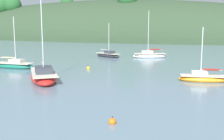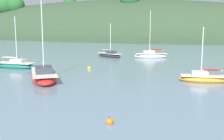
{
  "view_description": "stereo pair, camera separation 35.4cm",
  "coord_description": "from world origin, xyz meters",
  "px_view_note": "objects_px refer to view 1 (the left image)",
  "views": [
    {
      "loc": [
        8.7,
        -5.86,
        5.72
      ],
      "look_at": [
        0.0,
        20.0,
        1.2
      ],
      "focal_mm": 45.62,
      "sensor_mm": 36.0,
      "label": 1
    },
    {
      "loc": [
        9.04,
        -5.75,
        5.72
      ],
      "look_at": [
        0.0,
        20.0,
        1.2
      ],
      "focal_mm": 45.62,
      "sensor_mm": 36.0,
      "label": 2
    }
  ],
  "objects_px": {
    "sailboat_cream_ketch": "(108,55)",
    "sailboat_grey_yawl": "(203,78)",
    "sailboat_yellow_far": "(44,76)",
    "sailboat_red_portside": "(149,55)",
    "sailboat_teal_outer": "(14,65)",
    "mooring_buoy_outer": "(88,68)",
    "mooring_buoy_inner": "(112,122)"
  },
  "relations": [
    {
      "from": "sailboat_cream_ketch",
      "to": "mooring_buoy_inner",
      "type": "bearing_deg",
      "value": -70.18
    },
    {
      "from": "sailboat_grey_yawl",
      "to": "mooring_buoy_inner",
      "type": "relative_size",
      "value": 10.22
    },
    {
      "from": "sailboat_grey_yawl",
      "to": "sailboat_teal_outer",
      "type": "relative_size",
      "value": 0.82
    },
    {
      "from": "mooring_buoy_inner",
      "to": "sailboat_grey_yawl",
      "type": "bearing_deg",
      "value": 71.98
    },
    {
      "from": "sailboat_teal_outer",
      "to": "mooring_buoy_outer",
      "type": "height_order",
      "value": "sailboat_teal_outer"
    },
    {
      "from": "sailboat_yellow_far",
      "to": "mooring_buoy_inner",
      "type": "distance_m",
      "value": 14.27
    },
    {
      "from": "sailboat_cream_ketch",
      "to": "sailboat_yellow_far",
      "type": "bearing_deg",
      "value": -88.43
    },
    {
      "from": "mooring_buoy_inner",
      "to": "mooring_buoy_outer",
      "type": "distance_m",
      "value": 19.88
    },
    {
      "from": "sailboat_teal_outer",
      "to": "mooring_buoy_inner",
      "type": "xyz_separation_m",
      "value": [
        18.46,
        -15.43,
        -0.23
      ]
    },
    {
      "from": "sailboat_teal_outer",
      "to": "sailboat_grey_yawl",
      "type": "bearing_deg",
      "value": -2.68
    },
    {
      "from": "sailboat_grey_yawl",
      "to": "sailboat_red_portside",
      "type": "height_order",
      "value": "sailboat_red_portside"
    },
    {
      "from": "sailboat_cream_ketch",
      "to": "sailboat_teal_outer",
      "type": "relative_size",
      "value": 0.88
    },
    {
      "from": "sailboat_grey_yawl",
      "to": "mooring_buoy_outer",
      "type": "height_order",
      "value": "sailboat_grey_yawl"
    },
    {
      "from": "sailboat_teal_outer",
      "to": "mooring_buoy_outer",
      "type": "bearing_deg",
      "value": 13.47
    },
    {
      "from": "sailboat_cream_ketch",
      "to": "sailboat_teal_outer",
      "type": "height_order",
      "value": "sailboat_teal_outer"
    },
    {
      "from": "sailboat_red_portside",
      "to": "sailboat_teal_outer",
      "type": "distance_m",
      "value": 21.95
    },
    {
      "from": "sailboat_yellow_far",
      "to": "sailboat_teal_outer",
      "type": "relative_size",
      "value": 1.57
    },
    {
      "from": "mooring_buoy_outer",
      "to": "sailboat_yellow_far",
      "type": "bearing_deg",
      "value": -100.01
    },
    {
      "from": "sailboat_yellow_far",
      "to": "sailboat_red_portside",
      "type": "xyz_separation_m",
      "value": [
        6.32,
        22.49,
        -0.07
      ]
    },
    {
      "from": "sailboat_grey_yawl",
      "to": "sailboat_teal_outer",
      "type": "bearing_deg",
      "value": 177.32
    },
    {
      "from": "mooring_buoy_inner",
      "to": "sailboat_red_portside",
      "type": "bearing_deg",
      "value": 97.46
    },
    {
      "from": "sailboat_yellow_far",
      "to": "sailboat_cream_ketch",
      "type": "xyz_separation_m",
      "value": [
        -0.58,
        21.18,
        -0.12
      ]
    },
    {
      "from": "sailboat_yellow_far",
      "to": "sailboat_teal_outer",
      "type": "height_order",
      "value": "sailboat_yellow_far"
    },
    {
      "from": "sailboat_red_portside",
      "to": "sailboat_grey_yawl",
      "type": "bearing_deg",
      "value": -63.47
    },
    {
      "from": "sailboat_teal_outer",
      "to": "mooring_buoy_inner",
      "type": "height_order",
      "value": "sailboat_teal_outer"
    },
    {
      "from": "sailboat_grey_yawl",
      "to": "sailboat_red_portside",
      "type": "xyz_separation_m",
      "value": [
        -8.87,
        17.77,
        0.05
      ]
    },
    {
      "from": "sailboat_yellow_far",
      "to": "sailboat_cream_ketch",
      "type": "bearing_deg",
      "value": 91.57
    },
    {
      "from": "sailboat_yellow_far",
      "to": "sailboat_grey_yawl",
      "type": "bearing_deg",
      "value": 17.26
    },
    {
      "from": "sailboat_cream_ketch",
      "to": "sailboat_grey_yawl",
      "type": "height_order",
      "value": "sailboat_cream_ketch"
    },
    {
      "from": "sailboat_yellow_far",
      "to": "mooring_buoy_outer",
      "type": "xyz_separation_m",
      "value": [
        1.42,
        8.04,
        -0.32
      ]
    },
    {
      "from": "sailboat_red_portside",
      "to": "sailboat_teal_outer",
      "type": "height_order",
      "value": "sailboat_red_portside"
    },
    {
      "from": "sailboat_yellow_far",
      "to": "mooring_buoy_inner",
      "type": "relative_size",
      "value": 19.61
    }
  ]
}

